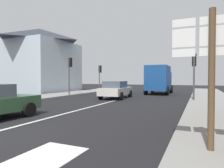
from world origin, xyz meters
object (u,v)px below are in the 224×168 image
at_px(delivery_truck, 159,79).
at_px(sedan_far, 116,89).
at_px(traffic_light_near_left, 70,68).
at_px(traffic_light_far_left, 100,72).
at_px(traffic_light_near_right, 194,66).
at_px(route_sign_post, 212,64).

bearing_deg(delivery_truck, sedan_far, -111.47).
xyz_separation_m(traffic_light_near_left, traffic_light_far_left, (0.00, 6.37, -0.27)).
relative_size(delivery_truck, traffic_light_near_right, 1.44).
bearing_deg(route_sign_post, traffic_light_near_right, 93.10).
xyz_separation_m(traffic_light_far_left, traffic_light_near_right, (11.12, -6.70, 0.12)).
bearing_deg(route_sign_post, delivery_truck, 103.94).
distance_m(sedan_far, traffic_light_far_left, 8.44).
bearing_deg(traffic_light_near_left, delivery_truck, 39.28).
bearing_deg(sedan_far, delivery_truck, 68.53).
height_order(traffic_light_near_left, traffic_light_near_right, traffic_light_near_left).
relative_size(traffic_light_far_left, traffic_light_near_right, 0.96).
bearing_deg(traffic_light_far_left, route_sign_post, -56.37).
bearing_deg(route_sign_post, traffic_light_near_left, 136.19).
bearing_deg(traffic_light_near_right, traffic_light_near_left, 178.29).
relative_size(route_sign_post, traffic_light_far_left, 0.96).
relative_size(sedan_far, route_sign_post, 1.34).
bearing_deg(route_sign_post, traffic_light_far_left, 123.63).
height_order(sedan_far, traffic_light_far_left, traffic_light_far_left).
height_order(delivery_truck, route_sign_post, route_sign_post).
bearing_deg(sedan_far, route_sign_post, -58.27).
distance_m(sedan_far, traffic_light_near_left, 5.32).
height_order(delivery_truck, traffic_light_far_left, traffic_light_far_left).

